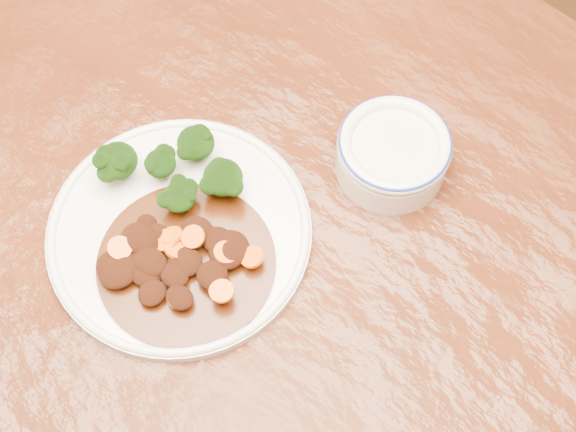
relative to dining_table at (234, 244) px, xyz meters
The scene contains 6 objects.
ground 0.67m from the dining_table, ahead, with size 4.00×4.00×0.00m, color #412010.
dining_table is the anchor object (origin of this frame).
dinner_plate 0.10m from the dining_table, 112.69° to the right, with size 0.26×0.26×0.02m.
broccoli_florets 0.13m from the dining_table, behind, with size 0.14×0.10×0.05m.
mince_stew 0.13m from the dining_table, 88.28° to the right, with size 0.17×0.17×0.03m.
dip_bowl 0.21m from the dining_table, 55.05° to the left, with size 0.12×0.12×0.05m.
Camera 1 is at (0.28, -0.26, 1.48)m, focal length 50.00 mm.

